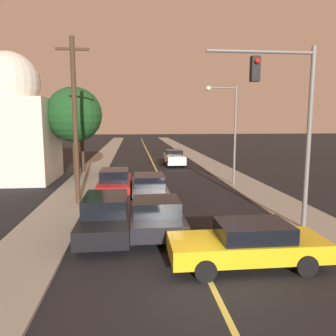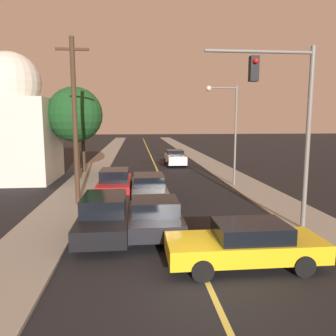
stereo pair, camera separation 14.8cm
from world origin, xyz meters
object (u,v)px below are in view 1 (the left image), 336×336
(car_outer_lane_second, at_px, (115,183))
(tree_left_near, at_px, (81,119))
(car_far_oncoming, at_px, (174,158))
(tree_left_far, at_px, (74,115))
(domed_building_left, at_px, (12,125))
(streetlamp_right, at_px, (228,121))
(car_near_lane_second, at_px, (149,187))
(car_outer_lane_front, at_px, (106,215))
(utility_pole_left, at_px, (75,119))
(traffic_signal_mast, at_px, (289,110))
(car_crossing_right, at_px, (248,243))
(car_near_lane_front, at_px, (156,216))

(car_outer_lane_second, xyz_separation_m, tree_left_near, (-3.13, 9.20, 3.69))
(car_outer_lane_second, xyz_separation_m, car_far_oncoming, (5.03, 12.85, -0.04))
(tree_left_near, distance_m, tree_left_far, 3.27)
(domed_building_left, bearing_deg, streetlamp_right, -14.17)
(tree_left_far, bearing_deg, streetlamp_right, -18.66)
(car_near_lane_second, xyz_separation_m, domed_building_left, (-9.44, 7.15, 3.34))
(car_outer_lane_front, relative_size, car_outer_lane_second, 1.11)
(tree_left_near, bearing_deg, tree_left_far, -89.95)
(car_near_lane_second, distance_m, utility_pole_left, 5.25)
(traffic_signal_mast, bearing_deg, streetlamp_right, 88.27)
(car_crossing_right, relative_size, tree_left_far, 0.70)
(car_near_lane_second, height_order, streetlamp_right, streetlamp_right)
(traffic_signal_mast, relative_size, streetlamp_right, 1.08)
(car_crossing_right, relative_size, domed_building_left, 0.51)
(streetlamp_right, distance_m, tree_left_near, 12.35)
(car_crossing_right, relative_size, traffic_signal_mast, 0.67)
(car_near_lane_front, relative_size, streetlamp_right, 0.59)
(traffic_signal_mast, bearing_deg, tree_left_far, 128.80)
(car_near_lane_front, distance_m, tree_left_near, 16.92)
(streetlamp_right, relative_size, utility_pole_left, 0.78)
(car_near_lane_second, distance_m, traffic_signal_mast, 8.54)
(car_outer_lane_front, xyz_separation_m, tree_left_far, (-3.12, 12.15, 3.99))
(car_crossing_right, distance_m, utility_pole_left, 10.69)
(car_outer_lane_front, relative_size, car_crossing_right, 1.08)
(car_far_oncoming, xyz_separation_m, tree_left_far, (-8.15, -6.90, 3.99))
(car_near_lane_second, relative_size, utility_pole_left, 0.58)
(car_outer_lane_front, height_order, tree_left_near, tree_left_near)
(traffic_signal_mast, distance_m, streetlamp_right, 9.04)
(car_near_lane_front, distance_m, traffic_signal_mast, 6.44)
(car_near_lane_front, distance_m, streetlamp_right, 11.03)
(streetlamp_right, bearing_deg, traffic_signal_mast, -91.73)
(streetlamp_right, distance_m, tree_left_far, 10.92)
(car_crossing_right, relative_size, tree_left_near, 0.79)
(car_outer_lane_second, relative_size, streetlamp_right, 0.70)
(traffic_signal_mast, bearing_deg, domed_building_left, 138.65)
(tree_left_far, height_order, domed_building_left, domed_building_left)
(car_outer_lane_second, relative_size, tree_left_near, 0.77)
(car_near_lane_front, xyz_separation_m, traffic_signal_mast, (5.05, -0.07, 3.99))
(car_near_lane_front, height_order, car_near_lane_second, car_near_lane_second)
(car_near_lane_second, xyz_separation_m, car_outer_lane_front, (-1.89, -5.23, 0.04))
(car_near_lane_second, distance_m, domed_building_left, 12.31)
(car_outer_lane_front, relative_size, tree_left_far, 0.76)
(car_outer_lane_front, bearing_deg, utility_pole_left, 111.49)
(traffic_signal_mast, xyz_separation_m, tree_left_far, (-10.07, 12.52, 0.03))
(streetlamp_right, relative_size, tree_left_far, 0.97)
(car_outer_lane_front, bearing_deg, traffic_signal_mast, -3.09)
(traffic_signal_mast, distance_m, domed_building_left, 19.32)
(car_near_lane_front, xyz_separation_m, domed_building_left, (-9.44, 12.69, 3.33))
(car_near_lane_front, height_order, streetlamp_right, streetlamp_right)
(domed_building_left, bearing_deg, traffic_signal_mast, -41.35)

